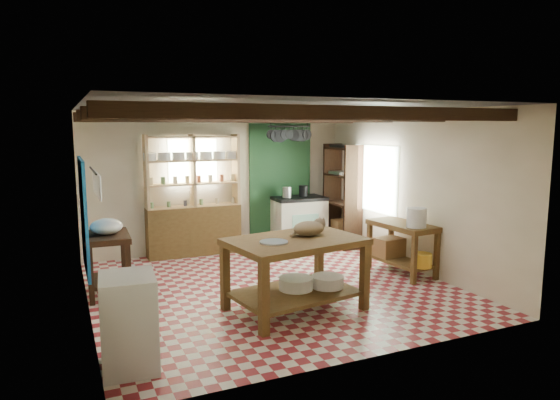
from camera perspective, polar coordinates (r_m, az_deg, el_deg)
name	(u,v)px	position (r m, az deg, el deg)	size (l,w,h in m)	color
floor	(271,288)	(7.45, -1.04, -9.98)	(5.00, 5.00, 0.02)	maroon
ceiling	(270,107)	(7.07, -1.10, 10.53)	(5.00, 5.00, 0.02)	#424246
wall_back	(219,182)	(9.48, -6.97, 2.05)	(5.00, 0.04, 2.60)	beige
wall_front	(370,233)	(4.97, 10.25, -3.77)	(5.00, 0.04, 2.60)	beige
wall_left	(84,212)	(6.60, -21.50, -1.23)	(0.04, 5.00, 2.60)	beige
wall_right	(411,191)	(8.43, 14.79, 1.05)	(0.04, 5.00, 2.60)	beige
ceiling_beams	(270,116)	(7.07, -1.09, 9.56)	(5.00, 3.80, 0.15)	#311D11
blue_wall_patch	(84,216)	(7.52, -21.51, -1.66)	(0.04, 1.40, 1.60)	#1664A9
green_wall_patch	(280,182)	(9.89, 0.03, 2.09)	(1.30, 0.04, 2.30)	#1C4624
window_back	(193,162)	(9.29, -9.93, 4.34)	(0.90, 0.02, 0.80)	silver
window_right	(375,179)	(9.20, 10.83, 2.40)	(0.02, 1.30, 1.20)	silver
utensil_rail	(94,182)	(5.35, -20.53, 1.89)	(0.06, 0.90, 0.28)	black
pot_rack	(289,135)	(9.45, 1.08, 7.44)	(0.86, 0.12, 0.36)	black
shelving_unit	(193,195)	(9.17, -9.88, 0.52)	(1.70, 0.34, 2.20)	tan
tall_rack	(342,196)	(9.81, 7.14, 0.49)	(0.40, 0.86, 2.00)	#311D11
work_table	(295,274)	(6.44, 1.72, -8.49)	(1.65, 1.10, 0.93)	brown
stove	(299,221)	(9.82, 2.14, -2.45)	(1.00, 0.67, 0.98)	silver
prep_table	(108,264)	(7.41, -19.04, -6.97)	(0.59, 0.85, 0.86)	#311D11
white_cabinet	(129,322)	(5.17, -16.89, -13.21)	(0.52, 0.62, 0.93)	silver
right_counter	(402,248)	(8.23, 13.74, -5.38)	(0.57, 1.15, 0.82)	brown
cat	(309,228)	(6.48, 3.31, -3.26)	(0.42, 0.32, 0.19)	#8C7451
steel_tray	(274,242)	(6.09, -0.71, -4.83)	(0.35, 0.35, 0.02)	#ADACB4
basin_large	(296,283)	(6.55, 1.82, -9.51)	(0.44, 0.44, 0.15)	silver
basin_small	(327,281)	(6.66, 5.44, -9.25)	(0.43, 0.43, 0.15)	silver
kettle_left	(287,192)	(9.63, 0.80, 0.89)	(0.18, 0.18, 0.20)	#ADACB4
kettle_right	(303,191)	(9.77, 2.70, 1.04)	(0.18, 0.18, 0.22)	black
enamel_bowl	(106,226)	(7.29, -19.24, -2.87)	(0.44, 0.44, 0.22)	silver
white_bucket	(417,218)	(7.83, 15.34, -1.96)	(0.30, 0.30, 0.30)	silver
wicker_basket	(389,247)	(8.45, 12.35, -5.25)	(0.44, 0.35, 0.31)	olive
yellow_tub	(422,260)	(7.93, 15.93, -6.62)	(0.29, 0.29, 0.21)	gold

